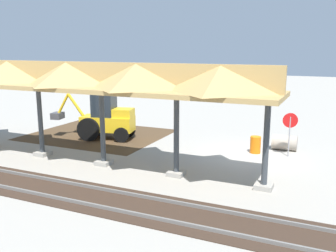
# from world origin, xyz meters

# --- Properties ---
(ground_plane) EXTENTS (120.00, 120.00, 0.00)m
(ground_plane) POSITION_xyz_m (0.00, 0.00, 0.00)
(ground_plane) COLOR #9E998E
(dirt_work_zone) EXTENTS (8.47, 7.00, 0.01)m
(dirt_work_zone) POSITION_xyz_m (9.97, -0.63, 0.00)
(dirt_work_zone) COLOR #4C3823
(dirt_work_zone) RESTS_ON ground
(platform_canopy) EXTENTS (20.27, 3.20, 4.90)m
(platform_canopy) POSITION_xyz_m (7.93, 4.55, 4.17)
(platform_canopy) COLOR #9E998E
(platform_canopy) RESTS_ON ground
(rail_tracks) EXTENTS (60.00, 2.58, 0.15)m
(rail_tracks) POSITION_xyz_m (0.00, 8.16, 0.03)
(rail_tracks) COLOR slate
(rail_tracks) RESTS_ON ground
(stop_sign) EXTENTS (0.74, 0.25, 2.29)m
(stop_sign) POSITION_xyz_m (-1.91, -0.57, 1.65)
(stop_sign) COLOR gray
(stop_sign) RESTS_ON ground
(backhoe) EXTENTS (5.32, 2.35, 2.82)m
(backhoe) POSITION_xyz_m (8.88, 0.08, 1.26)
(backhoe) COLOR yellow
(backhoe) RESTS_ON ground
(dirt_mound) EXTENTS (4.07, 4.07, 1.80)m
(dirt_mound) POSITION_xyz_m (11.21, -1.31, 0.00)
(dirt_mound) COLOR #4C3823
(dirt_mound) RESTS_ON ground
(concrete_pipe) EXTENTS (1.35, 0.88, 0.84)m
(concrete_pipe) POSITION_xyz_m (-1.55, -1.83, 0.42)
(concrete_pipe) COLOR #9E9384
(concrete_pipe) RESTS_ON ground
(traffic_barrel) EXTENTS (0.56, 0.56, 0.90)m
(traffic_barrel) POSITION_xyz_m (-0.22, -0.56, 0.45)
(traffic_barrel) COLOR orange
(traffic_barrel) RESTS_ON ground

